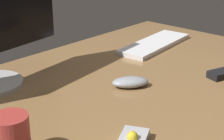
# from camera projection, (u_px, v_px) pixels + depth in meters

# --- Properties ---
(desk) EXTENTS (1.40, 0.84, 0.02)m
(desk) POSITION_uv_depth(u_px,v_px,m) (120.00, 86.00, 1.15)
(desk) COLOR olive
(desk) RESTS_ON ground
(keyboard) EXTENTS (0.38, 0.16, 0.02)m
(keyboard) POSITION_uv_depth(u_px,v_px,m) (155.00, 44.00, 1.49)
(keyboard) COLOR white
(keyboard) RESTS_ON desk
(computer_mouse) EXTENTS (0.12, 0.12, 0.03)m
(computer_mouse) POSITION_uv_depth(u_px,v_px,m) (130.00, 82.00, 1.11)
(computer_mouse) COLOR #999EA5
(computer_mouse) RESTS_ON desk
(coffee_mug) EXTENTS (0.08, 0.08, 0.10)m
(coffee_mug) POSITION_uv_depth(u_px,v_px,m) (12.00, 138.00, 0.75)
(coffee_mug) COLOR #B23833
(coffee_mug) RESTS_ON desk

